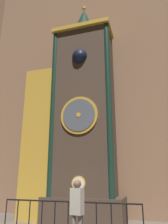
{
  "coord_description": "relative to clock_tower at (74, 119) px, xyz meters",
  "views": [
    {
      "loc": [
        3.09,
        -5.08,
        1.83
      ],
      "look_at": [
        0.19,
        4.28,
        4.72
      ],
      "focal_mm": 35.0,
      "sensor_mm": 36.0,
      "label": 1
    }
  ],
  "objects": [
    {
      "name": "visitor_far",
      "position": [
        1.31,
        -3.23,
        -3.35
      ],
      "size": [
        0.38,
        0.29,
        1.73
      ],
      "rotation": [
        0.0,
        0.0,
        -0.22
      ],
      "color": "#58554F",
      "rests_on": "ground_plane"
    },
    {
      "name": "railing_fence",
      "position": [
        0.75,
        -2.43,
        -3.81
      ],
      "size": [
        4.55,
        0.05,
        1.09
      ],
      "color": "black",
      "rests_on": "ground_plane"
    },
    {
      "name": "cathedral_back_wall",
      "position": [
        0.23,
        1.35,
        3.5
      ],
      "size": [
        24.0,
        0.32,
        15.82
      ],
      "color": "#846047",
      "rests_on": "ground_plane"
    },
    {
      "name": "clock_tower",
      "position": [
        0.0,
        0.0,
        0.0
      ],
      "size": [
        4.57,
        1.82,
        10.7
      ],
      "color": "#423328",
      "rests_on": "ground_plane"
    }
  ]
}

